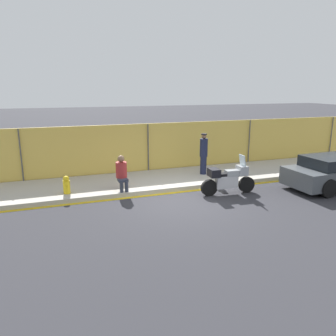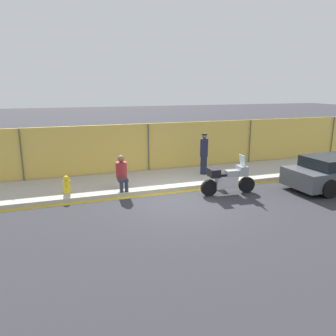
{
  "view_description": "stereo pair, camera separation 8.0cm",
  "coord_description": "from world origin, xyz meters",
  "px_view_note": "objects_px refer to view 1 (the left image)",
  "views": [
    {
      "loc": [
        -4.08,
        -10.15,
        3.94
      ],
      "look_at": [
        -0.03,
        1.33,
        0.94
      ],
      "focal_mm": 35.0,
      "sensor_mm": 36.0,
      "label": 1
    },
    {
      "loc": [
        -4.0,
        -10.17,
        3.94
      ],
      "look_at": [
        -0.03,
        1.33,
        0.94
      ],
      "focal_mm": 35.0,
      "sensor_mm": 36.0,
      "label": 2
    }
  ],
  "objects_px": {
    "person_seated_on_curb": "(122,171)",
    "fire_hydrant": "(66,185)",
    "officer_standing": "(204,153)",
    "motorcycle": "(228,179)"
  },
  "relations": [
    {
      "from": "motorcycle",
      "to": "officer_standing",
      "type": "bearing_deg",
      "value": 90.77
    },
    {
      "from": "person_seated_on_curb",
      "to": "officer_standing",
      "type": "bearing_deg",
      "value": 15.19
    },
    {
      "from": "motorcycle",
      "to": "officer_standing",
      "type": "distance_m",
      "value": 2.48
    },
    {
      "from": "motorcycle",
      "to": "fire_hydrant",
      "type": "bearing_deg",
      "value": 168.84
    },
    {
      "from": "person_seated_on_curb",
      "to": "fire_hydrant",
      "type": "xyz_separation_m",
      "value": [
        -2.01,
        0.18,
        -0.39
      ]
    },
    {
      "from": "motorcycle",
      "to": "person_seated_on_curb",
      "type": "bearing_deg",
      "value": 163.82
    },
    {
      "from": "fire_hydrant",
      "to": "person_seated_on_curb",
      "type": "bearing_deg",
      "value": -5.05
    },
    {
      "from": "fire_hydrant",
      "to": "officer_standing",
      "type": "bearing_deg",
      "value": 8.47
    },
    {
      "from": "officer_standing",
      "to": "person_seated_on_curb",
      "type": "xyz_separation_m",
      "value": [
        -3.88,
        -1.05,
        -0.22
      ]
    },
    {
      "from": "fire_hydrant",
      "to": "motorcycle",
      "type": "bearing_deg",
      "value": -15.04
    }
  ]
}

